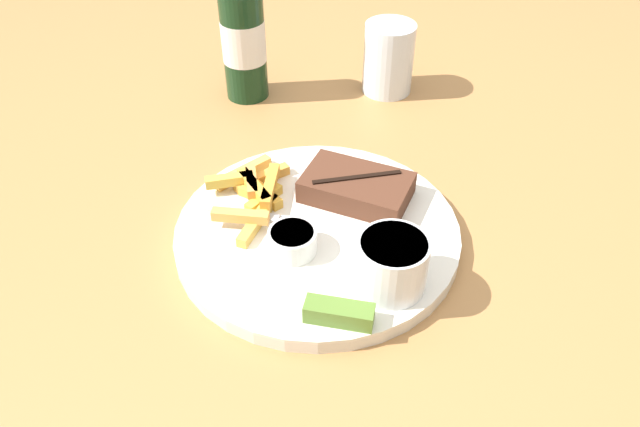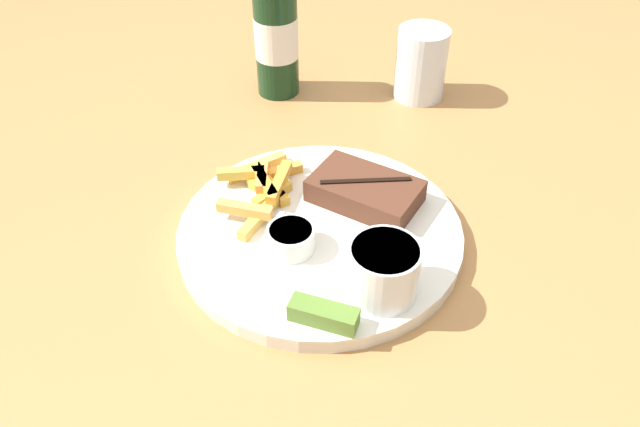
{
  "view_description": "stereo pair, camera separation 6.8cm",
  "coord_description": "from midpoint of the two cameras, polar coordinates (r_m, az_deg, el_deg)",
  "views": [
    {
      "loc": [
        -0.0,
        -0.52,
        1.25
      ],
      "look_at": [
        0.0,
        0.0,
        0.8
      ],
      "focal_mm": 35.0,
      "sensor_mm": 36.0,
      "label": 1
    },
    {
      "loc": [
        0.06,
        -0.51,
        1.25
      ],
      "look_at": [
        0.0,
        0.0,
        0.8
      ],
      "focal_mm": 35.0,
      "sensor_mm": 36.0,
      "label": 2
    }
  ],
  "objects": [
    {
      "name": "dipping_sauce_cup",
      "position": [
        0.66,
        -5.24,
        -2.58
      ],
      "size": [
        0.05,
        0.05,
        0.03
      ],
      "color": "silver",
      "rests_on": "dinner_plate"
    },
    {
      "name": "drinking_glass",
      "position": [
        0.95,
        4.39,
        13.9
      ],
      "size": [
        0.07,
        0.07,
        0.1
      ],
      "color": "silver",
      "rests_on": "dining_table"
    },
    {
      "name": "dining_table",
      "position": [
        0.75,
        -2.62,
        -5.65
      ],
      "size": [
        1.53,
        1.57,
        0.76
      ],
      "color": "#A87542",
      "rests_on": "ground_plane"
    },
    {
      "name": "beer_bottle",
      "position": [
        0.93,
        -8.99,
        15.52
      ],
      "size": [
        0.06,
        0.06,
        0.26
      ],
      "color": "#143319",
      "rests_on": "dining_table"
    },
    {
      "name": "steak_portion",
      "position": [
        0.72,
        0.92,
        2.3
      ],
      "size": [
        0.14,
        0.12,
        0.03
      ],
      "color": "#512D1E",
      "rests_on": "dinner_plate"
    },
    {
      "name": "fork_utensil",
      "position": [
        0.72,
        -9.27,
        -0.1
      ],
      "size": [
        0.13,
        0.05,
        0.0
      ],
      "rotation": [
        0.0,
        0.0,
        6.02
      ],
      "color": "#B7B7BC",
      "rests_on": "dinner_plate"
    },
    {
      "name": "coleslaw_cup",
      "position": [
        0.61,
        3.75,
        -4.58
      ],
      "size": [
        0.07,
        0.07,
        0.06
      ],
      "color": "white",
      "rests_on": "dinner_plate"
    },
    {
      "name": "dinner_plate",
      "position": [
        0.7,
        -2.78,
        -1.92
      ],
      "size": [
        0.32,
        0.32,
        0.02
      ],
      "color": "silver",
      "rests_on": "dining_table"
    },
    {
      "name": "pickle_spear",
      "position": [
        0.59,
        -1.27,
        -9.25
      ],
      "size": [
        0.07,
        0.04,
        0.02
      ],
      "color": "#567A2D",
      "rests_on": "dinner_plate"
    },
    {
      "name": "fries_pile",
      "position": [
        0.73,
        -8.49,
        1.97
      ],
      "size": [
        0.1,
        0.16,
        0.02
      ],
      "color": "#E39B48",
      "rests_on": "dinner_plate"
    }
  ]
}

